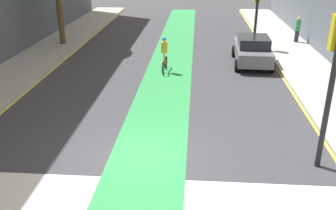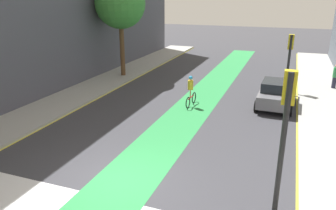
% 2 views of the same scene
% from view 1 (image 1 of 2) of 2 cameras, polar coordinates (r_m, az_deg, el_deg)
% --- Properties ---
extents(ground_plane, '(120.00, 120.00, 0.00)m').
position_cam_1_polar(ground_plane, '(11.72, -4.12, -8.06)').
color(ground_plane, '#38383D').
extents(bike_lane_paint, '(2.40, 60.00, 0.01)m').
position_cam_1_polar(bike_lane_paint, '(11.69, -3.12, -8.09)').
color(bike_lane_paint, '#2D8C47').
rests_on(bike_lane_paint, ground_plane).
extents(crosswalk_band, '(12.00, 1.80, 0.01)m').
position_cam_1_polar(crosswalk_band, '(10.07, -5.79, -13.86)').
color(crosswalk_band, silver).
rests_on(crosswalk_band, ground_plane).
extents(traffic_signal_near_right, '(0.35, 0.52, 4.42)m').
position_cam_1_polar(traffic_signal_near_right, '(11.06, 23.88, 5.60)').
color(traffic_signal_near_right, black).
rests_on(traffic_signal_near_right, ground_plane).
extents(traffic_signal_far_right, '(0.35, 0.52, 3.89)m').
position_cam_1_polar(traffic_signal_far_right, '(23.98, 13.38, 14.43)').
color(traffic_signal_far_right, black).
rests_on(traffic_signal_far_right, ground_plane).
extents(car_grey_right_far, '(2.13, 4.25, 1.57)m').
position_cam_1_polar(car_grey_right_far, '(21.32, 12.76, 8.17)').
color(car_grey_right_far, slate).
rests_on(car_grey_right_far, ground_plane).
extents(cyclist_in_lane, '(0.32, 1.73, 1.86)m').
position_cam_1_polar(cyclist_in_lane, '(19.43, -0.56, 7.83)').
color(cyclist_in_lane, black).
rests_on(cyclist_in_lane, ground_plane).
extents(pedestrian_sidewalk_right_a, '(0.34, 0.34, 1.66)m').
position_cam_1_polar(pedestrian_sidewalk_right_a, '(26.76, 19.12, 10.84)').
color(pedestrian_sidewalk_right_a, '#262638').
rests_on(pedestrian_sidewalk_right_a, sidewalk_right).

